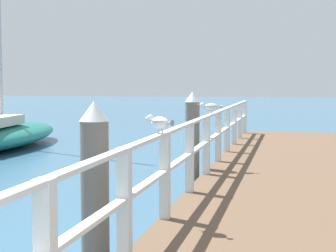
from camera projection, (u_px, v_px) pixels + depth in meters
pier_deck at (285, 190)px, 9.62m from camera, size 2.97×18.15×0.47m
pier_railing at (206, 138)px, 9.85m from camera, size 0.12×16.67×1.07m
dock_piling_near at (95, 199)px, 5.36m from camera, size 0.29×0.29×1.96m
dock_piling_far at (192, 141)px, 10.61m from camera, size 0.29×0.29×1.96m
seagull_foreground at (160, 122)px, 6.36m from camera, size 0.42×0.31×0.21m
seagull_background at (211, 107)px, 10.41m from camera, size 0.47×0.22×0.21m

